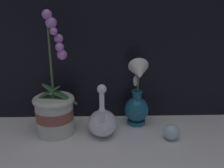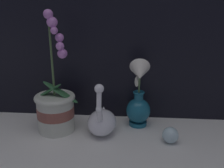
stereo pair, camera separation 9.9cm
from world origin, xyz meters
The scene contains 5 objects.
ground_plane centered at (0.00, 0.00, 0.00)m, with size 2.80×2.80×0.00m, color silver.
orchid_potted_plant centered at (-0.21, 0.12, 0.10)m, with size 0.18×0.16×0.47m.
swan_figurine centered at (-0.02, 0.11, 0.05)m, with size 0.11×0.19×0.23m.
blue_vase centered at (0.12, 0.18, 0.11)m, with size 0.10×0.14×0.29m.
glass_sphere centered at (0.24, 0.06, 0.03)m, with size 0.06×0.06×0.06m.
Camera 1 is at (-0.01, -0.81, 0.51)m, focal length 42.00 mm.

